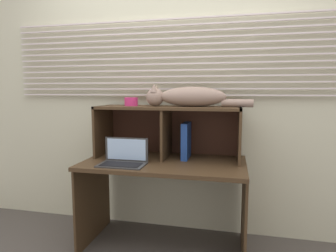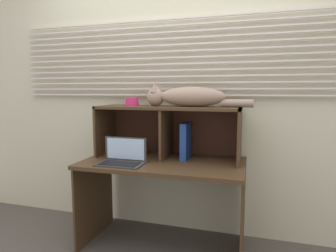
% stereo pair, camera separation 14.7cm
% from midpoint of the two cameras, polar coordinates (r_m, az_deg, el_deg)
% --- Properties ---
extents(back_panel_with_blinds, '(4.40, 0.08, 2.50)m').
position_cam_midpoint_polar(back_panel_with_blinds, '(2.56, -0.48, 7.10)').
color(back_panel_with_blinds, beige).
rests_on(back_panel_with_blinds, ground).
extents(desk, '(1.25, 0.68, 0.70)m').
position_cam_midpoint_polar(desk, '(2.30, -2.63, -10.48)').
color(desk, '#44301C').
rests_on(desk, ground).
extents(hutch_shelf_unit, '(1.16, 0.38, 0.42)m').
position_cam_midpoint_polar(hutch_shelf_unit, '(2.38, -1.65, 0.88)').
color(hutch_shelf_unit, '#44301C').
rests_on(hutch_shelf_unit, desk).
extents(cat, '(0.85, 0.18, 0.18)m').
position_cam_midpoint_polar(cat, '(2.30, 1.98, 5.80)').
color(cat, gray).
rests_on(cat, hutch_shelf_unit).
extents(laptop, '(0.34, 0.21, 0.19)m').
position_cam_midpoint_polar(laptop, '(2.20, -10.74, -6.45)').
color(laptop, '#343434').
rests_on(laptop, desk).
extents(binder_upright, '(0.05, 0.23, 0.29)m').
position_cam_midpoint_polar(binder_upright, '(2.33, 1.82, -2.91)').
color(binder_upright, navy).
rests_on(binder_upright, desk).
extents(book_stack, '(0.17, 0.25, 0.03)m').
position_cam_midpoint_polar(book_stack, '(2.49, -8.48, -5.46)').
color(book_stack, '#4F6250').
rests_on(book_stack, desk).
extents(small_basket, '(0.11, 0.11, 0.07)m').
position_cam_midpoint_polar(small_basket, '(2.43, -9.04, 4.78)').
color(small_basket, '#D62F74').
rests_on(small_basket, hutch_shelf_unit).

